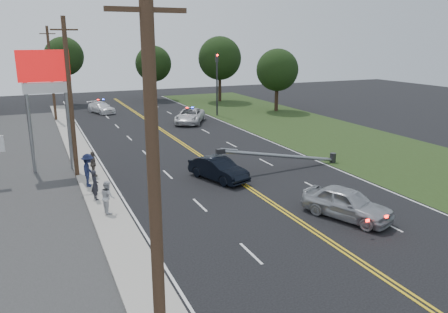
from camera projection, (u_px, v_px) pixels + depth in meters
name	position (u px, v px, depth m)	size (l,w,h in m)	color
ground	(299.00, 221.00, 21.41)	(120.00, 120.00, 0.00)	black
sidewalk	(94.00, 183.00, 26.96)	(1.80, 70.00, 0.12)	#A19C91
grass_verge	(371.00, 149.00, 35.50)	(12.00, 80.00, 0.01)	#233213
centerline_yellow	(219.00, 168.00, 30.24)	(0.36, 80.00, 0.00)	gold
pylon_sign	(45.00, 82.00, 28.13)	(3.20, 0.35, 8.00)	gray
traffic_signal	(217.00, 79.00, 50.05)	(0.28, 0.41, 7.05)	#2D2D30
fallen_streetlight	(287.00, 156.00, 29.87)	(9.36, 0.44, 1.91)	#2D2D30
utility_pole_near	(155.00, 210.00, 9.44)	(1.60, 0.28, 10.00)	#382619
utility_pole_mid	(70.00, 98.00, 27.11)	(1.60, 0.28, 10.00)	#382619
utility_pole_far	(51.00, 74.00, 46.54)	(1.60, 0.28, 10.00)	#382619
tree_6	(64.00, 56.00, 58.41)	(5.15, 5.15, 9.00)	black
tree_7	(153.00, 64.00, 63.29)	(5.19, 5.19, 7.79)	black
tree_8	(220.00, 58.00, 61.36)	(6.06, 6.06, 9.08)	black
tree_9	(277.00, 70.00, 53.12)	(5.11, 5.11, 7.58)	black
crashed_sedan	(218.00, 169.00, 27.59)	(1.52, 4.34, 1.43)	black
waiting_sedan	(347.00, 203.00, 21.65)	(1.83, 4.55, 1.55)	#A4A6AB
emergency_a	(190.00, 116.00, 46.36)	(2.54, 5.50, 1.53)	silver
emergency_b	(101.00, 108.00, 52.65)	(1.83, 4.51, 1.31)	white
bystander_a	(95.00, 185.00, 23.83)	(0.61, 0.40, 1.67)	#24242B
bystander_b	(108.00, 197.00, 22.04)	(0.81, 0.63, 1.67)	silver
bystander_c	(88.00, 170.00, 25.95)	(1.29, 0.74, 1.99)	#192040
bystander_d	(93.00, 164.00, 27.85)	(0.97, 0.40, 1.65)	#5F544C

